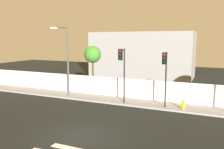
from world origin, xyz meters
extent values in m
plane|color=black|center=(0.00, 0.00, 0.00)|extent=(80.00, 80.00, 0.00)
cube|color=#959595|center=(0.00, 8.20, 0.07)|extent=(36.00, 2.40, 0.15)
cube|color=silver|center=(0.00, 9.49, 1.05)|extent=(36.00, 0.18, 1.80)
cube|color=silver|center=(0.13, -1.55, 0.00)|extent=(1.80, 0.45, 0.01)
cylinder|color=black|center=(-0.13, 7.55, 2.51)|extent=(0.12, 0.12, 4.71)
cylinder|color=black|center=(-0.10, 6.99, 4.76)|extent=(0.16, 1.12, 0.08)
cube|color=black|center=(-0.06, 6.44, 4.41)|extent=(0.35, 0.22, 0.90)
sphere|color=red|center=(-0.05, 6.32, 4.68)|extent=(0.18, 0.18, 0.18)
sphere|color=#33260A|center=(-0.05, 6.32, 4.40)|extent=(0.18, 0.18, 0.18)
sphere|color=black|center=(-0.05, 6.32, 4.12)|extent=(0.18, 0.18, 0.18)
cylinder|color=black|center=(3.43, 7.55, 2.40)|extent=(0.12, 0.12, 4.50)
cylinder|color=black|center=(3.44, 7.12, 4.55)|extent=(0.09, 0.86, 0.08)
cube|color=black|center=(3.44, 6.69, 4.20)|extent=(0.34, 0.20, 0.90)
sphere|color=red|center=(3.44, 6.57, 4.47)|extent=(0.18, 0.18, 0.18)
sphere|color=#33260A|center=(3.44, 6.57, 4.19)|extent=(0.18, 0.18, 0.18)
sphere|color=black|center=(3.44, 6.57, 3.91)|extent=(0.18, 0.18, 0.18)
cylinder|color=#4C4C51|center=(-6.02, 7.75, 3.45)|extent=(0.16, 0.16, 6.60)
cylinder|color=#4C4C51|center=(-6.00, 6.73, 6.70)|extent=(0.14, 2.04, 0.10)
cube|color=beige|center=(-5.98, 5.72, 6.60)|extent=(0.60, 0.25, 0.16)
cylinder|color=gold|center=(4.87, 7.54, 0.44)|extent=(0.24, 0.24, 0.58)
sphere|color=gold|center=(4.87, 7.54, 0.77)|extent=(0.26, 0.26, 0.26)
cylinder|color=gold|center=(4.70, 7.54, 0.47)|extent=(0.10, 0.09, 0.09)
cylinder|color=gold|center=(5.04, 7.54, 0.47)|extent=(0.10, 0.09, 0.09)
cylinder|color=brown|center=(-5.08, 11.01, 1.77)|extent=(0.21, 0.21, 3.53)
sphere|color=#3B8126|center=(-5.08, 11.01, 4.03)|extent=(1.80, 1.80, 1.80)
cube|color=gray|center=(-3.38, 23.49, 3.35)|extent=(15.17, 6.00, 6.70)
camera|label=1|loc=(7.01, -11.26, 5.63)|focal=37.89mm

